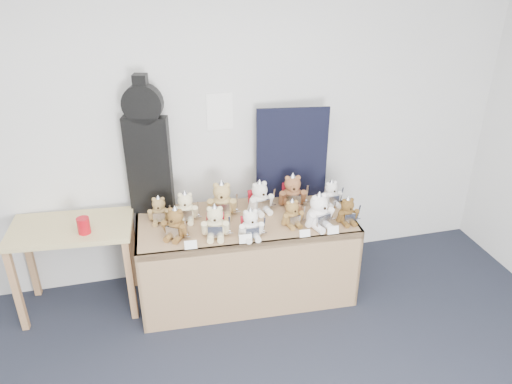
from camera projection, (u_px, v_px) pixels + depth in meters
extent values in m
plane|color=silver|center=(155.00, 130.00, 3.91)|extent=(6.00, 0.00, 6.00)
cube|color=white|center=(220.00, 112.00, 3.96)|extent=(0.21, 0.00, 0.30)
cube|color=#946F4B|center=(246.00, 222.00, 3.95)|extent=(1.75, 0.81, 0.06)
cube|color=#946F4B|center=(254.00, 282.00, 3.80)|extent=(1.71, 0.11, 0.71)
cube|color=#946F4B|center=(141.00, 268.00, 3.96)|extent=(0.06, 0.71, 0.71)
cube|color=#946F4B|center=(344.00, 246.00, 4.24)|extent=(0.06, 0.71, 0.71)
cube|color=tan|center=(71.00, 228.00, 3.77)|extent=(0.95, 0.58, 0.04)
cube|color=#92633F|center=(17.00, 291.00, 3.70)|extent=(0.05, 0.05, 0.72)
cube|color=#92633F|center=(30.00, 259.00, 4.07)|extent=(0.05, 0.05, 0.72)
cube|color=#92633F|center=(130.00, 280.00, 3.82)|extent=(0.05, 0.05, 0.72)
cube|color=#92633F|center=(134.00, 250.00, 4.19)|extent=(0.05, 0.05, 0.72)
cube|color=black|center=(149.00, 166.00, 3.88)|extent=(0.35, 0.19, 0.80)
cylinder|color=black|center=(143.00, 104.00, 3.65)|extent=(0.31, 0.18, 0.30)
cube|color=black|center=(141.00, 88.00, 3.60)|extent=(0.12, 0.11, 0.20)
cube|color=black|center=(292.00, 154.00, 4.11)|extent=(0.59, 0.11, 0.79)
cylinder|color=#AB0B16|center=(84.00, 226.00, 3.65)|extent=(0.09, 0.09, 0.12)
ellipsoid|color=brown|center=(177.00, 229.00, 3.68)|extent=(0.21, 0.20, 0.16)
sphere|color=brown|center=(175.00, 216.00, 3.63)|extent=(0.12, 0.12, 0.12)
cylinder|color=brown|center=(172.00, 220.00, 3.60)|extent=(0.06, 0.05, 0.05)
sphere|color=black|center=(171.00, 222.00, 3.58)|extent=(0.02, 0.02, 0.02)
sphere|color=brown|center=(170.00, 210.00, 3.62)|extent=(0.04, 0.04, 0.04)
sphere|color=brown|center=(180.00, 211.00, 3.60)|extent=(0.04, 0.04, 0.04)
cylinder|color=brown|center=(166.00, 227.00, 3.68)|extent=(0.09, 0.10, 0.12)
cylinder|color=brown|center=(185.00, 231.00, 3.64)|extent=(0.09, 0.10, 0.12)
cylinder|color=brown|center=(169.00, 237.00, 3.67)|extent=(0.10, 0.11, 0.05)
cylinder|color=brown|center=(178.00, 238.00, 3.65)|extent=(0.10, 0.11, 0.05)
cube|color=white|center=(173.00, 232.00, 3.63)|extent=(0.10, 0.07, 0.09)
cone|color=white|center=(175.00, 210.00, 3.61)|extent=(0.10, 0.10, 0.08)
cube|color=white|center=(187.00, 229.00, 3.61)|extent=(0.03, 0.04, 0.17)
cube|color=white|center=(187.00, 237.00, 3.64)|extent=(0.04, 0.03, 0.01)
ellipsoid|color=beige|center=(215.00, 227.00, 3.69)|extent=(0.19, 0.17, 0.17)
sphere|color=beige|center=(215.00, 214.00, 3.64)|extent=(0.12, 0.12, 0.12)
cylinder|color=beige|center=(215.00, 219.00, 3.60)|extent=(0.06, 0.04, 0.05)
sphere|color=black|center=(215.00, 220.00, 3.58)|extent=(0.02, 0.02, 0.02)
sphere|color=beige|center=(209.00, 209.00, 3.62)|extent=(0.04, 0.04, 0.04)
sphere|color=beige|center=(220.00, 209.00, 3.62)|extent=(0.04, 0.04, 0.04)
cylinder|color=beige|center=(205.00, 228.00, 3.66)|extent=(0.06, 0.10, 0.13)
cylinder|color=beige|center=(226.00, 228.00, 3.67)|extent=(0.06, 0.10, 0.13)
cylinder|color=beige|center=(210.00, 237.00, 3.66)|extent=(0.07, 0.12, 0.05)
cylinder|color=beige|center=(221.00, 237.00, 3.66)|extent=(0.07, 0.12, 0.05)
cube|color=white|center=(215.00, 232.00, 3.63)|extent=(0.11, 0.04, 0.09)
cone|color=white|center=(215.00, 208.00, 3.62)|extent=(0.10, 0.10, 0.08)
cube|color=white|center=(229.00, 226.00, 3.65)|extent=(0.02, 0.04, 0.18)
cube|color=white|center=(230.00, 233.00, 3.68)|extent=(0.05, 0.02, 0.01)
cube|color=maroon|center=(215.00, 222.00, 3.74)|extent=(0.14, 0.06, 0.15)
ellipsoid|color=white|center=(251.00, 229.00, 3.68)|extent=(0.15, 0.13, 0.15)
sphere|color=white|center=(250.00, 217.00, 3.64)|extent=(0.11, 0.11, 0.11)
cylinder|color=white|center=(252.00, 221.00, 3.60)|extent=(0.05, 0.03, 0.05)
sphere|color=black|center=(253.00, 222.00, 3.59)|extent=(0.02, 0.02, 0.02)
sphere|color=white|center=(246.00, 212.00, 3.61)|extent=(0.04, 0.04, 0.04)
sphere|color=white|center=(255.00, 211.00, 3.63)|extent=(0.04, 0.04, 0.04)
cylinder|color=white|center=(242.00, 231.00, 3.65)|extent=(0.04, 0.08, 0.11)
cylinder|color=white|center=(261.00, 228.00, 3.68)|extent=(0.04, 0.08, 0.11)
cylinder|color=white|center=(248.00, 238.00, 3.65)|extent=(0.05, 0.10, 0.05)
cylinder|color=white|center=(257.00, 237.00, 3.67)|extent=(0.05, 0.10, 0.05)
cube|color=white|center=(252.00, 233.00, 3.63)|extent=(0.10, 0.02, 0.08)
cone|color=white|center=(250.00, 211.00, 3.62)|extent=(0.09, 0.09, 0.07)
cube|color=white|center=(264.00, 226.00, 3.66)|extent=(0.01, 0.04, 0.16)
cube|color=white|center=(264.00, 233.00, 3.69)|extent=(0.05, 0.01, 0.01)
cube|color=maroon|center=(249.00, 224.00, 3.73)|extent=(0.12, 0.03, 0.14)
ellipsoid|color=olive|center=(292.00, 218.00, 3.84)|extent=(0.16, 0.14, 0.14)
sphere|color=olive|center=(292.00, 207.00, 3.80)|extent=(0.10, 0.10, 0.10)
cylinder|color=olive|center=(294.00, 211.00, 3.77)|extent=(0.05, 0.03, 0.04)
sphere|color=black|center=(295.00, 211.00, 3.75)|extent=(0.02, 0.02, 0.02)
sphere|color=olive|center=(288.00, 203.00, 3.77)|extent=(0.03, 0.03, 0.03)
sphere|color=olive|center=(296.00, 202.00, 3.79)|extent=(0.03, 0.03, 0.03)
cylinder|color=olive|center=(285.00, 220.00, 3.80)|extent=(0.05, 0.08, 0.11)
cylinder|color=olive|center=(300.00, 216.00, 3.85)|extent=(0.05, 0.08, 0.11)
cylinder|color=olive|center=(291.00, 226.00, 3.81)|extent=(0.06, 0.10, 0.04)
cylinder|color=olive|center=(298.00, 224.00, 3.83)|extent=(0.06, 0.10, 0.04)
cube|color=white|center=(295.00, 221.00, 3.79)|extent=(0.09, 0.03, 0.08)
cone|color=white|center=(292.00, 202.00, 3.78)|extent=(0.09, 0.09, 0.07)
cube|color=white|center=(303.00, 214.00, 3.84)|extent=(0.02, 0.04, 0.15)
cube|color=white|center=(303.00, 220.00, 3.86)|extent=(0.04, 0.01, 0.01)
ellipsoid|color=white|center=(318.00, 217.00, 3.81)|extent=(0.22, 0.20, 0.18)
sphere|color=white|center=(319.00, 203.00, 3.76)|extent=(0.13, 0.13, 0.13)
cylinder|color=white|center=(323.00, 207.00, 3.72)|extent=(0.06, 0.04, 0.06)
sphere|color=black|center=(325.00, 208.00, 3.70)|extent=(0.02, 0.02, 0.02)
sphere|color=white|center=(315.00, 198.00, 3.72)|extent=(0.04, 0.04, 0.04)
sphere|color=white|center=(324.00, 196.00, 3.75)|extent=(0.04, 0.04, 0.04)
cylinder|color=white|center=(310.00, 220.00, 3.75)|extent=(0.08, 0.11, 0.14)
cylinder|color=white|center=(329.00, 214.00, 3.83)|extent=(0.08, 0.11, 0.14)
cylinder|color=white|center=(318.00, 228.00, 3.77)|extent=(0.09, 0.13, 0.05)
cylinder|color=white|center=(327.00, 225.00, 3.81)|extent=(0.09, 0.13, 0.05)
cube|color=white|center=(324.00, 221.00, 3.76)|extent=(0.12, 0.05, 0.10)
cone|color=white|center=(319.00, 196.00, 3.73)|extent=(0.11, 0.11, 0.09)
cube|color=white|center=(333.00, 211.00, 3.82)|extent=(0.03, 0.05, 0.19)
cube|color=white|center=(332.00, 219.00, 3.85)|extent=(0.05, 0.02, 0.01)
ellipsoid|color=brown|center=(347.00, 215.00, 3.88)|extent=(0.14, 0.12, 0.14)
sphere|color=brown|center=(348.00, 205.00, 3.83)|extent=(0.10, 0.10, 0.10)
cylinder|color=brown|center=(350.00, 208.00, 3.80)|extent=(0.04, 0.02, 0.04)
sphere|color=black|center=(351.00, 209.00, 3.79)|extent=(0.02, 0.02, 0.02)
sphere|color=brown|center=(344.00, 201.00, 3.81)|extent=(0.03, 0.03, 0.03)
sphere|color=brown|center=(352.00, 200.00, 3.82)|extent=(0.03, 0.03, 0.03)
cylinder|color=brown|center=(340.00, 217.00, 3.84)|extent=(0.04, 0.08, 0.10)
cylinder|color=brown|center=(355.00, 214.00, 3.87)|extent=(0.04, 0.08, 0.10)
cylinder|color=brown|center=(345.00, 223.00, 3.84)|extent=(0.05, 0.09, 0.04)
cylinder|color=brown|center=(353.00, 222.00, 3.86)|extent=(0.05, 0.09, 0.04)
cube|color=white|center=(350.00, 218.00, 3.83)|extent=(0.09, 0.02, 0.08)
cone|color=white|center=(348.00, 200.00, 3.81)|extent=(0.09, 0.09, 0.07)
cube|color=white|center=(359.00, 212.00, 3.86)|extent=(0.01, 0.03, 0.15)
cube|color=white|center=(358.00, 219.00, 3.89)|extent=(0.04, 0.01, 0.01)
ellipsoid|color=beige|center=(186.00, 212.00, 3.91)|extent=(0.18, 0.16, 0.16)
sphere|color=beige|center=(185.00, 200.00, 3.86)|extent=(0.12, 0.12, 0.12)
cylinder|color=beige|center=(185.00, 204.00, 3.82)|extent=(0.05, 0.03, 0.05)
sphere|color=black|center=(185.00, 205.00, 3.81)|extent=(0.02, 0.02, 0.02)
sphere|color=beige|center=(180.00, 195.00, 3.84)|extent=(0.04, 0.04, 0.04)
sphere|color=beige|center=(190.00, 195.00, 3.84)|extent=(0.04, 0.04, 0.04)
cylinder|color=beige|center=(176.00, 213.00, 3.88)|extent=(0.06, 0.09, 0.12)
cylinder|color=beige|center=(196.00, 212.00, 3.89)|extent=(0.06, 0.09, 0.12)
cylinder|color=beige|center=(182.00, 221.00, 3.88)|extent=(0.06, 0.11, 0.05)
cylinder|color=beige|center=(191.00, 220.00, 3.88)|extent=(0.06, 0.11, 0.05)
cube|color=white|center=(186.00, 215.00, 3.85)|extent=(0.10, 0.03, 0.09)
cone|color=white|center=(185.00, 194.00, 3.84)|extent=(0.10, 0.10, 0.07)
cube|color=white|center=(198.00, 210.00, 3.87)|extent=(0.02, 0.04, 0.17)
cube|color=white|center=(199.00, 217.00, 3.90)|extent=(0.05, 0.01, 0.01)
ellipsoid|color=tan|center=(222.00, 206.00, 3.97)|extent=(0.22, 0.20, 0.19)
sphere|color=tan|center=(222.00, 192.00, 3.91)|extent=(0.14, 0.14, 0.14)
cylinder|color=tan|center=(222.00, 196.00, 3.87)|extent=(0.06, 0.04, 0.06)
sphere|color=black|center=(221.00, 197.00, 3.85)|extent=(0.02, 0.02, 0.02)
sphere|color=tan|center=(216.00, 185.00, 3.89)|extent=(0.04, 0.04, 0.04)
sphere|color=tan|center=(227.00, 185.00, 3.89)|extent=(0.04, 0.04, 0.04)
cylinder|color=tan|center=(211.00, 206.00, 3.94)|extent=(0.07, 0.11, 0.14)
cylinder|color=tan|center=(233.00, 206.00, 3.95)|extent=(0.07, 0.11, 0.14)
cylinder|color=tan|center=(217.00, 216.00, 3.94)|extent=(0.08, 0.13, 0.06)
cylinder|color=tan|center=(228.00, 216.00, 3.94)|extent=(0.08, 0.13, 0.06)
cube|color=white|center=(222.00, 210.00, 3.90)|extent=(0.12, 0.05, 0.10)
cone|color=white|center=(221.00, 185.00, 3.89)|extent=(0.12, 0.12, 0.09)
cube|color=white|center=(237.00, 203.00, 3.92)|extent=(0.02, 0.05, 0.20)
cube|color=white|center=(237.00, 212.00, 3.96)|extent=(0.06, 0.02, 0.01)
ellipsoid|color=white|center=(260.00, 203.00, 4.03)|extent=(0.20, 0.18, 0.17)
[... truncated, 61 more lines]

